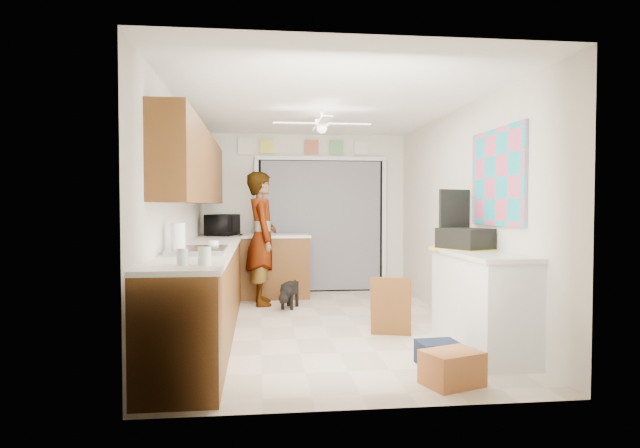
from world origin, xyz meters
name	(u,v)px	position (x,y,z in m)	size (l,w,h in m)	color
floor	(324,326)	(0.00, 0.00, 0.00)	(5.00, 5.00, 0.00)	beige
ceiling	(324,105)	(0.00, 0.00, 2.50)	(5.00, 5.00, 0.00)	white
wall_back	(305,213)	(0.00, 2.50, 1.25)	(3.20, 3.20, 0.00)	silver
wall_front	(369,224)	(0.00, -2.50, 1.25)	(3.20, 3.20, 0.00)	silver
wall_left	(179,217)	(-1.60, 0.00, 1.25)	(5.00, 5.00, 0.00)	silver
wall_right	(460,216)	(1.60, 0.00, 1.25)	(5.00, 5.00, 0.00)	silver
left_base_cabinets	(208,289)	(-1.30, 0.00, 0.45)	(0.60, 4.80, 0.90)	brown
left_countertop	(208,246)	(-1.29, 0.00, 0.92)	(0.62, 4.80, 0.04)	white
upper_cabinets	(196,168)	(-1.44, 0.20, 1.80)	(0.32, 4.00, 0.80)	brown
sink_basin	(198,251)	(-1.29, -1.00, 0.95)	(0.50, 0.76, 0.06)	silver
faucet	(177,241)	(-1.48, -1.00, 1.05)	(0.03, 0.03, 0.22)	silver
peninsula_base	(275,267)	(-0.50, 2.00, 0.45)	(1.00, 0.60, 0.90)	brown
peninsula_top	(275,236)	(-0.50, 2.00, 0.92)	(1.04, 0.64, 0.04)	white
back_opening_recess	(321,226)	(0.25, 2.47, 1.05)	(2.00, 0.06, 2.10)	black
curtain_panel	(321,226)	(0.25, 2.43, 1.05)	(1.90, 0.03, 2.05)	gray
door_trim_left	(257,226)	(-0.77, 2.44, 1.05)	(0.06, 0.04, 2.10)	white
door_trim_right	(384,225)	(1.27, 2.44, 1.05)	(0.06, 0.04, 2.10)	white
door_trim_head	(321,158)	(0.25, 2.44, 2.12)	(2.10, 0.04, 0.06)	white
header_frame_0	(267,146)	(-0.60, 2.47, 2.30)	(0.22, 0.02, 0.22)	#E4E14C
header_frame_2	(312,147)	(0.10, 2.47, 2.30)	(0.22, 0.02, 0.22)	#BA6145
header_frame_3	(337,147)	(0.50, 2.47, 2.30)	(0.22, 0.02, 0.22)	#64AF66
header_frame_4	(361,148)	(0.90, 2.47, 2.30)	(0.22, 0.02, 0.22)	silver
route66_sign	(245,146)	(-0.95, 2.47, 2.30)	(0.22, 0.02, 0.26)	silver
right_counter_base	(482,304)	(1.35, -1.20, 0.45)	(0.50, 1.40, 0.90)	white
right_counter_top	(481,254)	(1.34, -1.20, 0.92)	(0.54, 1.44, 0.04)	white
abstract_painting	(497,177)	(1.58, -1.00, 1.65)	(0.03, 1.15, 0.95)	#E45479
ceiling_fan	(322,124)	(0.00, 0.20, 2.32)	(1.14, 1.14, 0.24)	white
microwave	(223,225)	(-1.26, 1.82, 1.09)	(0.55, 0.37, 0.30)	black
cup	(214,245)	(-1.18, -0.58, 0.98)	(0.11, 0.11, 0.08)	white
jar_a	(205,256)	(-1.12, -2.04, 1.01)	(0.10, 0.10, 0.13)	silver
jar_b	(182,257)	(-1.28, -2.06, 1.00)	(0.08, 0.08, 0.12)	silver
paper_towel_roll	(178,238)	(-1.45, -1.09, 1.08)	(0.13, 0.13, 0.28)	white
suitcase	(465,239)	(1.32, -0.85, 1.04)	(0.36, 0.48, 0.21)	black
suitcase_rim	(465,249)	(1.32, -0.85, 0.93)	(0.44, 0.58, 0.02)	yellow
suitcase_lid	(455,213)	(1.32, -0.56, 1.29)	(0.42, 0.03, 0.50)	black
cardboard_box	(452,368)	(0.73, -2.10, 0.13)	(0.42, 0.32, 0.26)	#BE6A3B
navy_crate	(438,353)	(0.80, -1.59, 0.10)	(0.34, 0.28, 0.21)	black
cabinet_door_panel	(391,307)	(0.64, -0.57, 0.32)	(0.42, 0.03, 0.64)	brown
man	(262,238)	(-0.69, 1.42, 0.92)	(0.67, 0.44, 1.84)	white
dog	(290,294)	(-0.32, 1.11, 0.19)	(0.21, 0.49, 0.38)	black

